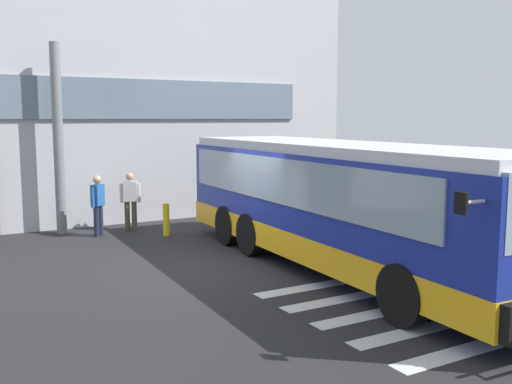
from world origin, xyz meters
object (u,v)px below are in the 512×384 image
Objects in this scene: passenger_near_column at (98,203)px; passenger_by_doorway at (130,197)px; bus_main_foreground at (341,207)px; entry_support_column at (58,139)px; safety_bollard_yellow at (166,220)px.

passenger_by_doorway is at bearing 20.98° from passenger_near_column.
bus_main_foreground is 6.52× the size of passenger_by_doorway.
bus_main_foreground reaches higher than passenger_near_column.
passenger_near_column is (-3.61, 6.07, -0.40)m from bus_main_foreground.
passenger_near_column and passenger_by_doorway have the same top height.
entry_support_column is 3.15× the size of passenger_by_doorway.
passenger_by_doorway is at bearing 111.68° from bus_main_foreground.
bus_main_foreground is 6.97m from passenger_by_doorway.
bus_main_foreground is at bearing -59.23° from passenger_near_column.
entry_support_column is 5.87× the size of safety_bollard_yellow.
passenger_by_doorway reaches higher than safety_bollard_yellow.
passenger_by_doorway is at bearing 114.22° from safety_bollard_yellow.
bus_main_foreground is at bearing -57.66° from entry_support_column.
bus_main_foreground is (4.41, -6.97, -1.31)m from entry_support_column.
bus_main_foreground is 6.52× the size of passenger_near_column.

